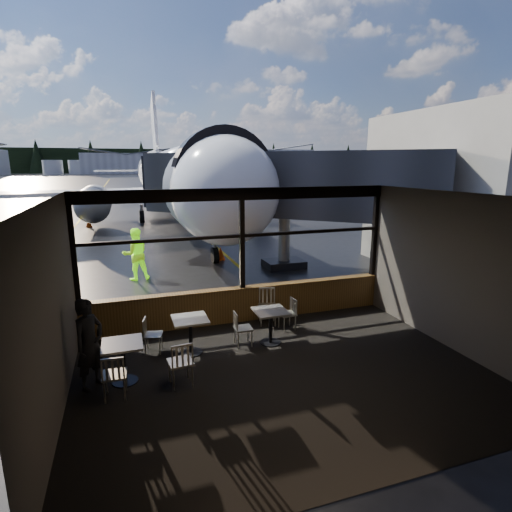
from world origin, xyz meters
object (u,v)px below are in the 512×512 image
chair_near_e (287,314)px  chair_mid_s (180,363)px  jet_bridge (288,204)px  cafe_table_left (124,363)px  chair_near_w (243,329)px  cafe_table_mid (191,336)px  cone_nose (220,253)px  chair_left_s (115,375)px  cone_wing (89,223)px  cafe_table_near (271,327)px  chair_near_n (268,307)px  chair_mid_w (153,335)px  ground_crew (135,254)px  airliner (174,140)px  passenger (89,344)px

chair_near_e → chair_mid_s: chair_mid_s is taller
jet_bridge → cafe_table_left: jet_bridge is taller
jet_bridge → chair_near_w: (-4.01, -6.94, -2.09)m
jet_bridge → chair_mid_s: bearing=-124.4°
cafe_table_left → cafe_table_mid: bearing=29.7°
cone_nose → chair_near_w: bearing=-100.0°
chair_left_s → cone_wing: 21.86m
cafe_table_left → cone_nose: bearing=66.2°
cafe_table_near → cafe_table_mid: bearing=177.5°
cafe_table_left → chair_near_n: (3.56, 1.82, 0.07)m
cafe_table_mid → chair_mid_w: size_ratio=1.03×
cone_wing → chair_mid_s: bearing=-81.9°
jet_bridge → ground_crew: jet_bridge is taller
cafe_table_near → chair_left_s: 3.60m
cafe_table_near → ground_crew: (-2.74, 6.52, 0.53)m
airliner → chair_left_s: bearing=-100.0°
chair_near_n → cafe_table_left: bearing=42.0°
passenger → cone_wing: 21.34m
cafe_table_left → chair_left_s: size_ratio=0.94×
chair_mid_s → ground_crew: bearing=88.3°
jet_bridge → passenger: bearing=-132.9°
chair_mid_s → chair_near_n: bearing=35.9°
chair_mid_w → cafe_table_mid: bearing=80.5°
chair_left_s → chair_mid_s: bearing=6.2°
chair_mid_s → passenger: passenger is taller
cafe_table_near → chair_mid_w: (-2.61, 0.40, -0.00)m
cafe_table_mid → chair_mid_w: cafe_table_mid is taller
cone_nose → cone_wing: size_ratio=1.00×
chair_near_e → cone_wing: bearing=12.6°
cafe_table_left → chair_near_n: chair_near_n is taller
chair_near_e → passenger: passenger is taller
chair_left_s → cone_wing: chair_left_s is taller
cafe_table_mid → passenger: size_ratio=0.47×
chair_mid_w → cafe_table_left: bearing=-16.5°
cafe_table_near → cone_nose: bearing=84.3°
cone_wing → chair_left_s: bearing=-85.0°
chair_left_s → airliner: bearing=83.4°
chair_near_w → chair_near_n: 1.39m
cafe_table_near → chair_mid_s: size_ratio=0.89×
chair_mid_s → chair_left_s: (-1.16, -0.05, -0.03)m
cone_wing → cafe_table_left: bearing=-84.5°
chair_mid_w → cone_wing: chair_mid_w is taller
airliner → ground_crew: 15.34m
chair_near_w → chair_near_n: size_ratio=0.87×
cafe_table_near → cone_wing: cafe_table_near is taller
airliner → chair_left_s: airliner is taller
cone_wing → airliner: bearing=1.3°
cafe_table_near → cafe_table_mid: (-1.83, 0.08, 0.01)m
cafe_table_left → chair_left_s: bearing=-107.7°
ground_crew → cone_nose: size_ratio=3.31×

